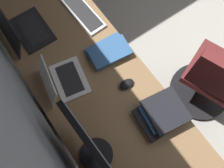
{
  "coord_description": "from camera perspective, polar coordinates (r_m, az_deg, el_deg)",
  "views": [
    {
      "loc": [
        -0.0,
        1.97,
        2.26
      ],
      "look_at": [
        0.4,
        1.68,
        0.95
      ],
      "focal_mm": 39.61,
      "sensor_mm": 36.0,
      "label": 1
    }
  ],
  "objects": [
    {
      "name": "office_chair",
      "position": [
        2.09,
        22.12,
        0.77
      ],
      "size": [
        0.56,
        0.61,
        0.97
      ],
      "color": "maroon",
      "rests_on": "ground"
    },
    {
      "name": "book_stack_far",
      "position": [
        1.7,
        -0.84,
        7.57
      ],
      "size": [
        0.22,
        0.29,
        0.05
      ],
      "color": "#38669E",
      "rests_on": "desk"
    },
    {
      "name": "laptop_center",
      "position": [
        1.63,
        -11.72,
        1.02
      ],
      "size": [
        0.33,
        0.32,
        0.2
      ],
      "color": "white",
      "rests_on": "desk"
    },
    {
      "name": "drawer_pedestal",
      "position": [
        2.0,
        -4.3,
        -3.94
      ],
      "size": [
        0.4,
        0.51,
        0.69
      ],
      "color": "#936D47",
      "rests_on": "ground"
    },
    {
      "name": "keyboard_main",
      "position": [
        1.91,
        -7.0,
        16.34
      ],
      "size": [
        0.43,
        0.16,
        0.02
      ],
      "color": "silver",
      "rests_on": "desk"
    },
    {
      "name": "monitor_primary",
      "position": [
        1.27,
        -4.34,
        -14.83
      ],
      "size": [
        0.49,
        0.2,
        0.47
      ],
      "color": "black",
      "rests_on": "desk"
    },
    {
      "name": "desk",
      "position": [
        1.65,
        -1.42,
        -4.36
      ],
      "size": [
        2.27,
        0.72,
        0.73
      ],
      "color": "#936D47",
      "rests_on": "ground"
    },
    {
      "name": "book_stack_near",
      "position": [
        1.55,
        11.7,
        -6.53
      ],
      "size": [
        0.27,
        0.31,
        0.1
      ],
      "color": "gold",
      "rests_on": "desk"
    },
    {
      "name": "mouse_main",
      "position": [
        1.62,
        3.29,
        0.04
      ],
      "size": [
        0.06,
        0.1,
        0.03
      ],
      "primitive_type": "ellipsoid",
      "color": "black",
      "rests_on": "desk"
    },
    {
      "name": "laptop_leftmost",
      "position": [
        1.87,
        -19.86,
        11.6
      ],
      "size": [
        0.33,
        0.3,
        0.21
      ],
      "color": "black",
      "rests_on": "desk"
    }
  ]
}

